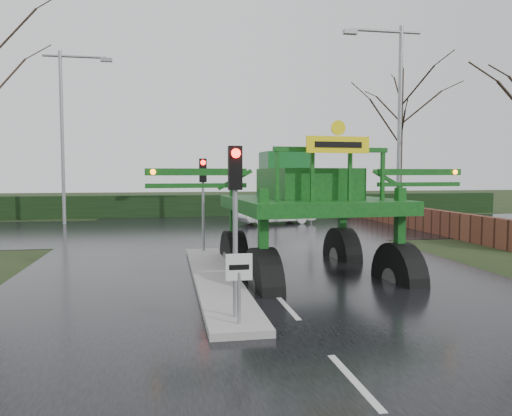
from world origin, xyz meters
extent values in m
plane|color=black|center=(0.00, 0.00, 0.00)|extent=(140.00, 140.00, 0.00)
cube|color=black|center=(0.00, 10.00, 0.00)|extent=(14.00, 80.00, 0.02)
cube|color=black|center=(0.00, 16.00, 0.01)|extent=(80.00, 12.00, 0.02)
cube|color=gray|center=(-1.30, 3.00, 0.09)|extent=(1.20, 10.00, 0.16)
cube|color=black|center=(0.00, 24.00, 0.75)|extent=(44.00, 0.90, 1.50)
cube|color=#592D1E|center=(10.50, 16.00, 0.60)|extent=(0.40, 20.00, 1.20)
cylinder|color=gray|center=(-1.30, -1.50, 0.65)|extent=(0.07, 0.07, 1.00)
cube|color=silver|center=(-1.30, -1.50, 1.25)|extent=(0.50, 0.04, 0.50)
cube|color=black|center=(-1.30, -1.52, 1.25)|extent=(0.38, 0.01, 0.10)
cylinder|color=gray|center=(-1.30, -1.00, 1.75)|extent=(0.10, 0.10, 3.50)
cube|color=black|center=(-1.30, -1.00, 3.10)|extent=(0.26, 0.22, 0.85)
sphere|color=#FF0C07|center=(-1.30, -1.13, 3.38)|extent=(0.18, 0.18, 0.18)
cylinder|color=gray|center=(-1.30, 7.50, 1.75)|extent=(0.10, 0.10, 3.50)
cube|color=black|center=(-1.30, 7.50, 3.10)|extent=(0.26, 0.22, 0.85)
sphere|color=#FF0C07|center=(-1.30, 7.37, 3.38)|extent=(0.18, 0.18, 0.18)
cylinder|color=gray|center=(6.50, 20.00, 1.75)|extent=(0.10, 0.10, 3.50)
cube|color=black|center=(6.50, 20.00, 3.10)|extent=(0.26, 0.22, 0.85)
sphere|color=#FF0C07|center=(6.50, 20.13, 3.38)|extent=(0.18, 0.18, 0.18)
cylinder|color=gray|center=(8.50, 12.00, 5.00)|extent=(0.20, 0.20, 10.00)
cylinder|color=gray|center=(7.70, 12.00, 9.70)|extent=(3.52, 0.14, 0.14)
cube|color=gray|center=(5.94, 12.00, 9.58)|extent=(0.65, 0.30, 0.20)
cylinder|color=gray|center=(-8.50, 20.00, 5.00)|extent=(0.20, 0.20, 10.00)
cylinder|color=gray|center=(-7.70, 20.00, 9.70)|extent=(3.52, 0.14, 0.14)
cube|color=gray|center=(-5.94, 20.00, 9.58)|extent=(0.65, 0.30, 0.20)
cylinder|color=black|center=(13.00, 21.00, 5.00)|extent=(0.32, 0.32, 10.00)
cone|color=black|center=(13.00, 21.00, 10.80)|extent=(0.24, 0.24, 2.50)
cylinder|color=black|center=(-2.24, 3.74, 1.08)|extent=(0.73, 2.20, 2.17)
cylinder|color=#595B56|center=(-2.24, 3.74, 1.08)|extent=(0.68, 0.80, 0.76)
cube|color=#0B4014|center=(-2.24, 3.74, 2.44)|extent=(0.25, 0.25, 2.49)
cylinder|color=black|center=(1.65, 3.98, 1.08)|extent=(0.73, 2.20, 2.17)
cylinder|color=#595B56|center=(1.65, 3.98, 1.08)|extent=(0.68, 0.80, 0.76)
cube|color=#0B4014|center=(1.65, 3.98, 2.44)|extent=(0.25, 0.25, 2.49)
cylinder|color=black|center=(-2.00, -0.16, 1.08)|extent=(0.73, 2.20, 2.17)
cylinder|color=#595B56|center=(-2.00, -0.16, 1.08)|extent=(0.68, 0.80, 0.76)
cube|color=#0B4014|center=(-2.00, -0.16, 2.44)|extent=(0.25, 0.25, 2.49)
cylinder|color=black|center=(1.89, 0.08, 1.08)|extent=(0.73, 2.20, 2.17)
cylinder|color=#595B56|center=(1.89, 0.08, 1.08)|extent=(0.68, 0.80, 0.76)
cube|color=#0B4014|center=(1.89, 0.08, 2.44)|extent=(0.25, 0.25, 2.49)
cube|color=#0B4014|center=(-0.17, 1.91, 3.14)|extent=(4.86, 5.47, 0.38)
cube|color=#0B4014|center=(-0.19, 2.13, 3.74)|extent=(2.58, 3.39, 0.98)
cube|color=#145522|center=(-0.32, 4.29, 4.12)|extent=(1.70, 1.40, 1.41)
cube|color=#0B4014|center=(-0.07, 0.18, 4.71)|extent=(3.25, 0.33, 0.13)
cube|color=#0B4014|center=(-3.61, 1.26, 4.12)|extent=(2.82, 0.37, 0.20)
sphere|color=orange|center=(-4.79, 1.08, 4.12)|extent=(0.15, 0.15, 0.15)
cube|color=#0B4014|center=(3.31, 1.69, 4.12)|extent=(2.82, 0.37, 0.20)
sphere|color=orange|center=(4.51, 1.66, 4.12)|extent=(0.15, 0.15, 0.15)
cube|color=#FFE70D|center=(-0.04, -0.25, 4.82)|extent=(1.73, 0.17, 0.43)
cube|color=black|center=(-0.04, -0.25, 4.82)|extent=(1.30, 0.09, 0.15)
cylinder|color=#FFE70D|center=(-0.04, -0.25, 5.25)|extent=(0.39, 0.07, 0.39)
imported|color=silver|center=(3.74, 17.91, 0.00)|extent=(4.83, 2.81, 1.50)
camera|label=1|loc=(-2.63, -10.61, 3.00)|focal=35.00mm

